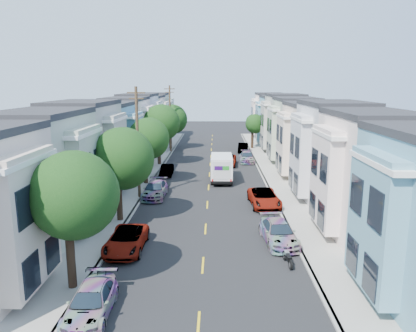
{
  "coord_description": "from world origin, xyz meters",
  "views": [
    {
      "loc": [
        0.74,
        -33.94,
        10.39
      ],
      "look_at": [
        -0.06,
        6.21,
        2.2
      ],
      "focal_mm": 35.0,
      "sensor_mm": 36.0,
      "label": 1
    }
  ],
  "objects_px": {
    "tree_b": "(121,159)",
    "lead_sedan": "(227,160)",
    "parked_left_c": "(155,190)",
    "parked_left_d": "(167,170)",
    "parked_right_c": "(247,157)",
    "tree_a": "(72,196)",
    "parked_left_b": "(126,240)",
    "tree_c": "(148,139)",
    "tree_far_r": "(254,124)",
    "tree_d": "(161,123)",
    "utility_pole_near": "(138,143)",
    "tree_e": "(172,119)",
    "parked_right_b": "(264,198)",
    "parked_left_a": "(91,302)",
    "parked_right_a": "(278,233)",
    "motorcycle": "(287,258)",
    "utility_pole_far": "(170,118)",
    "parked_right_d": "(243,148)",
    "fedex_truck": "(221,166)"
  },
  "relations": [
    {
      "from": "tree_b",
      "to": "lead_sedan",
      "type": "bearing_deg",
      "value": 68.85
    },
    {
      "from": "tree_b",
      "to": "parked_left_c",
      "type": "xyz_separation_m",
      "value": [
        1.4,
        6.74,
        -4.17
      ]
    },
    {
      "from": "parked_left_d",
      "to": "parked_right_c",
      "type": "height_order",
      "value": "parked_right_c"
    },
    {
      "from": "tree_a",
      "to": "parked_left_b",
      "type": "distance_m",
      "value": 6.75
    },
    {
      "from": "tree_c",
      "to": "parked_left_c",
      "type": "bearing_deg",
      "value": -74.18
    },
    {
      "from": "tree_b",
      "to": "tree_far_r",
      "type": "bearing_deg",
      "value": 69.66
    },
    {
      "from": "tree_d",
      "to": "utility_pole_near",
      "type": "xyz_separation_m",
      "value": [
        0.0,
        -15.45,
        -0.32
      ]
    },
    {
      "from": "utility_pole_near",
      "to": "parked_left_b",
      "type": "distance_m",
      "value": 12.81
    },
    {
      "from": "tree_c",
      "to": "tree_e",
      "type": "distance_m",
      "value": 23.5
    },
    {
      "from": "tree_d",
      "to": "tree_c",
      "type": "bearing_deg",
      "value": -90.0
    },
    {
      "from": "parked_left_c",
      "to": "parked_left_d",
      "type": "relative_size",
      "value": 1.3
    },
    {
      "from": "parked_right_c",
      "to": "parked_right_b",
      "type": "bearing_deg",
      "value": -88.13
    },
    {
      "from": "parked_left_a",
      "to": "tree_b",
      "type": "bearing_deg",
      "value": 94.42
    },
    {
      "from": "tree_b",
      "to": "parked_left_d",
      "type": "distance_m",
      "value": 16.46
    },
    {
      "from": "tree_far_r",
      "to": "parked_left_c",
      "type": "relative_size",
      "value": 1.16
    },
    {
      "from": "parked_right_a",
      "to": "motorcycle",
      "type": "xyz_separation_m",
      "value": [
        0.04,
        -3.31,
        -0.32
      ]
    },
    {
      "from": "parked_right_c",
      "to": "motorcycle",
      "type": "height_order",
      "value": "parked_right_c"
    },
    {
      "from": "parked_left_c",
      "to": "motorcycle",
      "type": "relative_size",
      "value": 2.59
    },
    {
      "from": "lead_sedan",
      "to": "parked_left_b",
      "type": "relative_size",
      "value": 1.05
    },
    {
      "from": "utility_pole_far",
      "to": "parked_right_d",
      "type": "distance_m",
      "value": 12.06
    },
    {
      "from": "parked_left_a",
      "to": "parked_left_b",
      "type": "bearing_deg",
      "value": 88.21
    },
    {
      "from": "parked_right_b",
      "to": "parked_right_d",
      "type": "height_order",
      "value": "parked_right_b"
    },
    {
      "from": "parked_left_b",
      "to": "parked_right_b",
      "type": "distance_m",
      "value": 13.76
    },
    {
      "from": "parked_right_a",
      "to": "motorcycle",
      "type": "height_order",
      "value": "parked_right_a"
    },
    {
      "from": "lead_sedan",
      "to": "parked_right_b",
      "type": "relative_size",
      "value": 1.0
    },
    {
      "from": "parked_left_a",
      "to": "parked_left_c",
      "type": "bearing_deg",
      "value": 88.21
    },
    {
      "from": "lead_sedan",
      "to": "motorcycle",
      "type": "height_order",
      "value": "lead_sedan"
    },
    {
      "from": "tree_far_r",
      "to": "utility_pole_far",
      "type": "relative_size",
      "value": 0.56
    },
    {
      "from": "utility_pole_far",
      "to": "parked_right_d",
      "type": "bearing_deg",
      "value": -1.7
    },
    {
      "from": "tree_far_r",
      "to": "parked_left_a",
      "type": "xyz_separation_m",
      "value": [
        -11.79,
        -48.48,
        -3.34
      ]
    },
    {
      "from": "tree_b",
      "to": "parked_right_d",
      "type": "xyz_separation_m",
      "value": [
        11.2,
        32.11,
        -4.2
      ]
    },
    {
      "from": "motorcycle",
      "to": "parked_left_a",
      "type": "bearing_deg",
      "value": -156.83
    },
    {
      "from": "tree_a",
      "to": "utility_pole_near",
      "type": "height_order",
      "value": "utility_pole_near"
    },
    {
      "from": "tree_e",
      "to": "parked_left_c",
      "type": "height_order",
      "value": "tree_e"
    },
    {
      "from": "parked_left_a",
      "to": "parked_left_c",
      "type": "height_order",
      "value": "parked_left_c"
    },
    {
      "from": "tree_b",
      "to": "motorcycle",
      "type": "xyz_separation_m",
      "value": [
        11.24,
        -7.35,
        -4.5
      ]
    },
    {
      "from": "tree_c",
      "to": "parked_right_d",
      "type": "bearing_deg",
      "value": 61.24
    },
    {
      "from": "tree_b",
      "to": "lead_sedan",
      "type": "xyz_separation_m",
      "value": [
        8.42,
        21.75,
        -4.17
      ]
    },
    {
      "from": "tree_d",
      "to": "motorcycle",
      "type": "bearing_deg",
      "value": -68.97
    },
    {
      "from": "parked_left_b",
      "to": "parked_left_c",
      "type": "height_order",
      "value": "parked_left_c"
    },
    {
      "from": "fedex_truck",
      "to": "tree_c",
      "type": "bearing_deg",
      "value": -166.92
    },
    {
      "from": "parked_left_a",
      "to": "tree_a",
      "type": "bearing_deg",
      "value": 118.44
    },
    {
      "from": "tree_d",
      "to": "tree_far_r",
      "type": "relative_size",
      "value": 1.4
    },
    {
      "from": "utility_pole_far",
      "to": "parked_right_b",
      "type": "xyz_separation_m",
      "value": [
        11.2,
        -28.27,
        -4.43
      ]
    },
    {
      "from": "tree_far_r",
      "to": "parked_right_c",
      "type": "distance_m",
      "value": 12.14
    },
    {
      "from": "tree_far_r",
      "to": "motorcycle",
      "type": "relative_size",
      "value": 3.01
    },
    {
      "from": "tree_far_r",
      "to": "parked_right_b",
      "type": "xyz_separation_m",
      "value": [
        -1.99,
        -31.43,
        -3.29
      ]
    },
    {
      "from": "fedex_truck",
      "to": "parked_right_c",
      "type": "distance_m",
      "value": 11.26
    },
    {
      "from": "lead_sedan",
      "to": "parked_left_d",
      "type": "distance_m",
      "value": 9.18
    },
    {
      "from": "parked_right_b",
      "to": "tree_c",
      "type": "bearing_deg",
      "value": 142.65
    }
  ]
}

